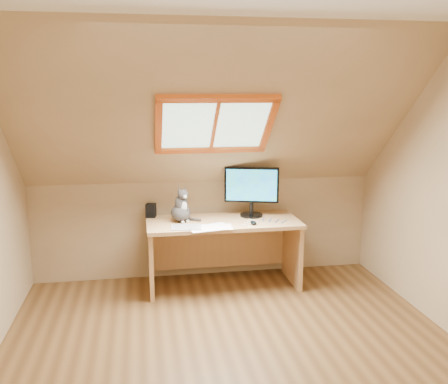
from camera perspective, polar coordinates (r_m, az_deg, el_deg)
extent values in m
plane|color=brown|center=(3.82, 1.46, -18.53)|extent=(3.50, 3.50, 0.00)
cube|color=tan|center=(1.78, 12.84, -12.64)|extent=(3.50, 0.02, 2.40)
cube|color=tan|center=(5.23, -2.20, -4.12)|extent=(3.50, 0.02, 1.00)
cube|color=tan|center=(4.27, -0.96, 8.69)|extent=(3.50, 1.56, 1.41)
cube|color=#B2E0CC|center=(4.35, -1.11, 7.82)|extent=(0.90, 0.53, 0.48)
cube|color=#C04612|center=(4.35, -1.11, 7.82)|extent=(1.02, 0.64, 0.59)
cube|color=tan|center=(4.85, -0.10, -3.48)|extent=(1.47, 0.64, 0.04)
cube|color=tan|center=(4.89, -8.37, -7.61)|extent=(0.04, 0.58, 0.64)
cube|color=tan|center=(5.11, 7.80, -6.74)|extent=(0.04, 0.58, 0.64)
cube|color=tan|center=(5.22, -0.63, -6.21)|extent=(1.37, 0.03, 0.44)
cylinder|color=black|center=(5.01, 3.14, -2.66)|extent=(0.23, 0.23, 0.02)
cylinder|color=black|center=(5.00, 3.15, -1.85)|extent=(0.04, 0.04, 0.12)
cube|color=black|center=(4.95, 3.18, 0.84)|extent=(0.53, 0.19, 0.35)
cube|color=blue|center=(4.92, 3.16, 0.78)|extent=(0.48, 0.15, 0.31)
ellipsoid|color=#3F3A38|center=(4.82, -4.98, -2.40)|extent=(0.26, 0.28, 0.16)
ellipsoid|color=#3F3A38|center=(4.79, -4.92, -1.33)|extent=(0.16, 0.16, 0.18)
ellipsoid|color=silver|center=(4.75, -4.61, -1.67)|extent=(0.07, 0.06, 0.10)
ellipsoid|color=#3F3A38|center=(4.73, -4.71, -0.26)|extent=(0.13, 0.12, 0.09)
sphere|color=silver|center=(4.70, -4.47, -0.53)|extent=(0.04, 0.04, 0.04)
cone|color=#3F3A38|center=(4.73, -5.15, 0.27)|extent=(0.06, 0.05, 0.06)
cone|color=#3F3A38|center=(4.75, -4.50, 0.35)|extent=(0.06, 0.06, 0.06)
cube|color=black|center=(5.01, -8.35, -2.10)|extent=(0.11, 0.11, 0.13)
cube|color=#B2B2B7|center=(4.60, -4.36, -4.05)|extent=(0.30, 0.22, 0.01)
ellipsoid|color=black|center=(4.71, 3.37, -3.54)|extent=(0.06, 0.10, 0.03)
cube|color=white|center=(4.57, -1.89, -4.18)|extent=(0.33, 0.27, 0.00)
cube|color=white|center=(4.57, -1.89, -4.17)|extent=(0.32, 0.24, 0.00)
cube|color=white|center=(4.57, -1.89, -4.15)|extent=(0.35, 0.30, 0.00)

